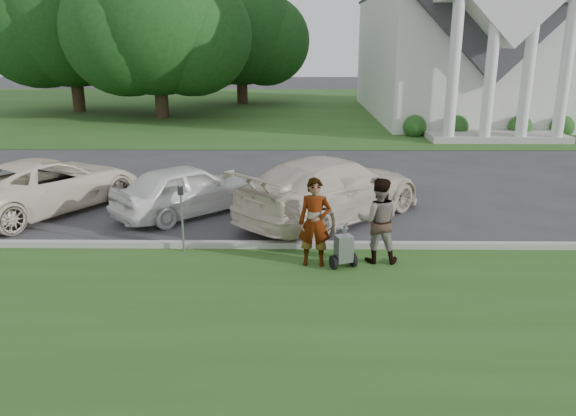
{
  "coord_description": "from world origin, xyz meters",
  "views": [
    {
      "loc": [
        -0.26,
        -11.07,
        4.43
      ],
      "look_at": [
        -0.38,
        0.0,
        1.1
      ],
      "focal_mm": 35.0,
      "sensor_mm": 36.0,
      "label": 1
    }
  ],
  "objects_px": {
    "parking_meter_near": "(182,210)",
    "car_b": "(188,189)",
    "church": "(455,12)",
    "tree_back": "(241,35)",
    "person_right": "(378,221)",
    "tree_left": "(157,27)",
    "car_a": "(48,184)",
    "tree_far": "(70,18)",
    "striping_cart": "(343,249)",
    "car_c": "(331,188)",
    "person_left": "(315,223)"
  },
  "relations": [
    {
      "from": "parking_meter_near",
      "to": "car_c",
      "type": "xyz_separation_m",
      "value": [
        3.34,
        2.4,
        -0.14
      ]
    },
    {
      "from": "person_left",
      "to": "car_a",
      "type": "xyz_separation_m",
      "value": [
        -7.01,
        3.82,
        -0.2
      ]
    },
    {
      "from": "person_left",
      "to": "person_right",
      "type": "height_order",
      "value": "person_left"
    },
    {
      "from": "tree_far",
      "to": "car_a",
      "type": "distance_m",
      "value": 23.27
    },
    {
      "from": "church",
      "to": "parking_meter_near",
      "type": "bearing_deg",
      "value": -117.06
    },
    {
      "from": "tree_far",
      "to": "striping_cart",
      "type": "bearing_deg",
      "value": -59.98
    },
    {
      "from": "person_left",
      "to": "car_c",
      "type": "relative_size",
      "value": 0.33
    },
    {
      "from": "parking_meter_near",
      "to": "car_b",
      "type": "relative_size",
      "value": 0.38
    },
    {
      "from": "car_a",
      "to": "car_c",
      "type": "height_order",
      "value": "car_c"
    },
    {
      "from": "person_right",
      "to": "tree_back",
      "type": "bearing_deg",
      "value": -75.67
    },
    {
      "from": "striping_cart",
      "to": "person_left",
      "type": "distance_m",
      "value": 0.78
    },
    {
      "from": "tree_left",
      "to": "church",
      "type": "bearing_deg",
      "value": 3.79
    },
    {
      "from": "car_c",
      "to": "car_a",
      "type": "bearing_deg",
      "value": 39.03
    },
    {
      "from": "car_a",
      "to": "car_b",
      "type": "relative_size",
      "value": 1.28
    },
    {
      "from": "striping_cart",
      "to": "car_c",
      "type": "distance_m",
      "value": 3.27
    },
    {
      "from": "tree_back",
      "to": "parking_meter_near",
      "type": "xyz_separation_m",
      "value": [
        1.36,
        -29.68,
        -3.78
      ]
    },
    {
      "from": "church",
      "to": "car_b",
      "type": "distance_m",
      "value": 23.97
    },
    {
      "from": "car_b",
      "to": "striping_cart",
      "type": "bearing_deg",
      "value": -176.18
    },
    {
      "from": "striping_cart",
      "to": "person_left",
      "type": "xyz_separation_m",
      "value": [
        -0.58,
        0.14,
        0.51
      ]
    },
    {
      "from": "tree_left",
      "to": "parking_meter_near",
      "type": "height_order",
      "value": "tree_left"
    },
    {
      "from": "church",
      "to": "person_right",
      "type": "relative_size",
      "value": 13.6
    },
    {
      "from": "tree_far",
      "to": "car_a",
      "type": "height_order",
      "value": "tree_far"
    },
    {
      "from": "person_left",
      "to": "car_c",
      "type": "distance_m",
      "value": 3.16
    },
    {
      "from": "church",
      "to": "person_left",
      "type": "distance_m",
      "value": 25.62
    },
    {
      "from": "person_left",
      "to": "car_b",
      "type": "height_order",
      "value": "person_left"
    },
    {
      "from": "tree_far",
      "to": "tree_back",
      "type": "bearing_deg",
      "value": 26.56
    },
    {
      "from": "tree_far",
      "to": "car_b",
      "type": "distance_m",
      "value": 25.03
    },
    {
      "from": "person_right",
      "to": "parking_meter_near",
      "type": "bearing_deg",
      "value": -2.99
    },
    {
      "from": "tree_left",
      "to": "person_right",
      "type": "height_order",
      "value": "tree_left"
    },
    {
      "from": "church",
      "to": "tree_back",
      "type": "xyz_separation_m",
      "value": [
        -13.01,
        6.87,
        -1.21
      ]
    },
    {
      "from": "tree_far",
      "to": "tree_back",
      "type": "distance_m",
      "value": 11.22
    },
    {
      "from": "tree_left",
      "to": "tree_back",
      "type": "distance_m",
      "value": 8.95
    },
    {
      "from": "church",
      "to": "tree_far",
      "type": "height_order",
      "value": "church"
    },
    {
      "from": "tree_back",
      "to": "car_a",
      "type": "distance_m",
      "value": 27.02
    },
    {
      "from": "car_a",
      "to": "person_left",
      "type": "bearing_deg",
      "value": -176.83
    },
    {
      "from": "striping_cart",
      "to": "tree_back",
      "type": "bearing_deg",
      "value": 78.84
    },
    {
      "from": "tree_far",
      "to": "striping_cart",
      "type": "relative_size",
      "value": 10.89
    },
    {
      "from": "church",
      "to": "tree_far",
      "type": "xyz_separation_m",
      "value": [
        -23.01,
        1.87,
        -0.25
      ]
    },
    {
      "from": "tree_far",
      "to": "striping_cart",
      "type": "xyz_separation_m",
      "value": [
        14.75,
        -25.53,
        -5.3
      ]
    },
    {
      "from": "tree_back",
      "to": "car_c",
      "type": "height_order",
      "value": "tree_back"
    },
    {
      "from": "car_b",
      "to": "person_right",
      "type": "bearing_deg",
      "value": -168.49
    },
    {
      "from": "church",
      "to": "tree_back",
      "type": "distance_m",
      "value": 14.77
    },
    {
      "from": "striping_cart",
      "to": "car_c",
      "type": "bearing_deg",
      "value": 70.76
    },
    {
      "from": "tree_left",
      "to": "car_a",
      "type": "xyz_separation_m",
      "value": [
        1.16,
        -18.57,
        -4.4
      ]
    },
    {
      "from": "striping_cart",
      "to": "church",
      "type": "bearing_deg",
      "value": 50.74
    },
    {
      "from": "tree_left",
      "to": "car_c",
      "type": "xyz_separation_m",
      "value": [
        8.7,
        -19.28,
        -4.31
      ]
    },
    {
      "from": "person_left",
      "to": "car_c",
      "type": "height_order",
      "value": "person_left"
    },
    {
      "from": "car_a",
      "to": "person_right",
      "type": "bearing_deg",
      "value": -171.79
    },
    {
      "from": "church",
      "to": "striping_cart",
      "type": "distance_m",
      "value": 25.66
    },
    {
      "from": "striping_cart",
      "to": "car_b",
      "type": "height_order",
      "value": "car_b"
    }
  ]
}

